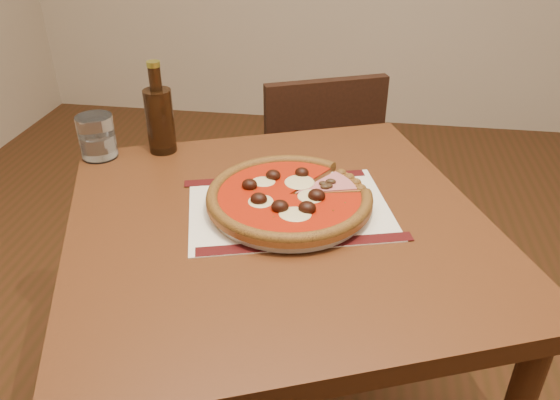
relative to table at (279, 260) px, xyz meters
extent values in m
cube|color=#592C15|center=(0.00, 0.00, 0.08)|extent=(1.04, 1.04, 0.04)
cylinder|color=#592C15|center=(-0.45, 0.20, -0.29)|extent=(0.05, 0.05, 0.71)
cylinder|color=#592C15|center=(0.20, 0.45, -0.29)|extent=(0.05, 0.05, 0.71)
cube|color=black|center=(-0.03, 0.84, -0.26)|extent=(0.50, 0.50, 0.04)
cylinder|color=black|center=(0.06, 1.05, -0.46)|extent=(0.03, 0.03, 0.37)
cylinder|color=black|center=(-0.24, 0.92, -0.46)|extent=(0.03, 0.03, 0.37)
cylinder|color=black|center=(0.19, 0.75, -0.46)|extent=(0.03, 0.03, 0.37)
cylinder|color=black|center=(-0.11, 0.62, -0.46)|extent=(0.03, 0.03, 0.37)
cube|color=black|center=(0.04, 0.68, -0.04)|extent=(0.36, 0.18, 0.40)
cube|color=white|center=(0.02, 0.04, 0.10)|extent=(0.46, 0.38, 0.00)
cylinder|color=white|center=(0.02, 0.04, 0.11)|extent=(0.31, 0.31, 0.02)
cylinder|color=#9D5626|center=(0.02, 0.04, 0.13)|extent=(0.33, 0.33, 0.01)
torus|color=#9A6221|center=(0.02, 0.04, 0.13)|extent=(0.33, 0.33, 0.02)
cylinder|color=#A11507|center=(0.02, 0.04, 0.13)|extent=(0.29, 0.29, 0.00)
ellipsoid|color=beige|center=(0.03, 0.09, 0.14)|extent=(0.05, 0.05, 0.01)
ellipsoid|color=beige|center=(-0.05, 0.08, 0.14)|extent=(0.05, 0.05, 0.01)
ellipsoid|color=beige|center=(-0.02, 0.01, 0.14)|extent=(0.05, 0.05, 0.01)
ellipsoid|color=beige|center=(0.04, -0.04, 0.14)|extent=(0.05, 0.05, 0.01)
ellipsoid|color=beige|center=(0.07, 0.04, 0.14)|extent=(0.05, 0.05, 0.01)
ellipsoid|color=black|center=(0.03, 0.10, 0.15)|extent=(0.03, 0.03, 0.02)
ellipsoid|color=black|center=(-0.04, 0.11, 0.15)|extent=(0.03, 0.03, 0.02)
ellipsoid|color=black|center=(-0.04, 0.05, 0.15)|extent=(0.03, 0.03, 0.02)
ellipsoid|color=black|center=(-0.06, -0.01, 0.15)|extent=(0.03, 0.03, 0.02)
ellipsoid|color=black|center=(0.01, -0.02, 0.15)|extent=(0.03, 0.03, 0.02)
ellipsoid|color=black|center=(0.07, -0.03, 0.15)|extent=(0.03, 0.03, 0.02)
ellipsoid|color=black|center=(0.08, 0.03, 0.15)|extent=(0.03, 0.03, 0.02)
ellipsoid|color=#372614|center=(0.07, 0.07, 0.14)|extent=(0.02, 0.01, 0.01)
ellipsoid|color=#372614|center=(0.10, 0.09, 0.14)|extent=(0.02, 0.01, 0.01)
ellipsoid|color=#372614|center=(0.07, 0.07, 0.14)|extent=(0.02, 0.01, 0.01)
ellipsoid|color=#372614|center=(0.09, 0.11, 0.14)|extent=(0.02, 0.01, 0.01)
ellipsoid|color=#372614|center=(0.06, 0.08, 0.14)|extent=(0.02, 0.01, 0.01)
cylinder|color=white|center=(-0.46, 0.21, 0.15)|extent=(0.10, 0.10, 0.10)
cylinder|color=black|center=(-0.32, 0.26, 0.18)|extent=(0.07, 0.07, 0.15)
cylinder|color=black|center=(-0.32, 0.26, 0.28)|extent=(0.03, 0.03, 0.07)
cylinder|color=olive|center=(-0.32, 0.26, 0.31)|extent=(0.03, 0.03, 0.01)
camera|label=1|loc=(0.14, -0.88, 0.68)|focal=35.00mm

